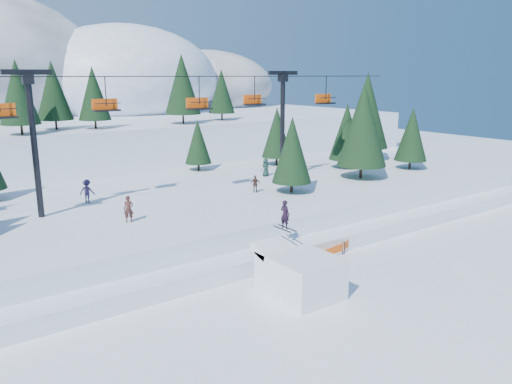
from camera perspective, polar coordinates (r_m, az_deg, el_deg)
ground at (r=28.01m, az=5.09°, el=-13.11°), size 160.00×160.00×0.00m
mid_shelf at (r=41.95m, az=-11.11°, el=-2.45°), size 70.00×22.00×2.50m
berm at (r=33.73m, az=-3.85°, el=-7.38°), size 70.00×6.00×1.10m
jump_kicker at (r=29.25m, az=4.93°, el=-9.16°), size 3.47×4.74×5.29m
chairlift at (r=41.19m, az=-9.84°, el=8.74°), size 46.00×3.21×10.28m
conifer_stand at (r=42.19m, az=-7.37°, el=6.12°), size 63.41×18.21×10.32m
distant_skiers at (r=41.01m, az=-13.12°, el=0.18°), size 26.82×8.10×1.88m
banner_near at (r=34.94m, az=8.50°, el=-6.78°), size 2.83×0.45×0.90m
banner_far at (r=37.35m, az=10.81°, el=-5.54°), size 2.61×1.22×0.90m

